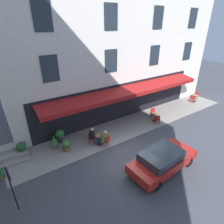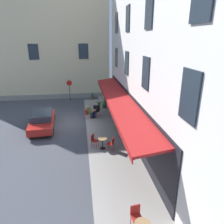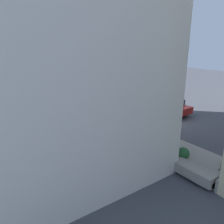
{
  "view_description": "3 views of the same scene",
  "coord_description": "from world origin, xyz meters",
  "px_view_note": "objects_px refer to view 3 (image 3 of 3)",
  "views": [
    {
      "loc": [
        6.29,
        6.99,
        7.9
      ],
      "look_at": [
        -1.06,
        -3.92,
        1.44
      ],
      "focal_mm": 29.61,
      "sensor_mm": 36.0,
      "label": 1
    },
    {
      "loc": [
        -16.97,
        -1.57,
        6.95
      ],
      "look_at": [
        -0.51,
        -4.04,
        1.0
      ],
      "focal_mm": 33.29,
      "sensor_mm": 36.0,
      "label": 2
    },
    {
      "loc": [
        11.94,
        -12.96,
        5.85
      ],
      "look_at": [
        -0.71,
        -4.03,
        1.12
      ],
      "focal_mm": 36.5,
      "sensor_mm": 36.0,
      "label": 3
    }
  ],
  "objects_px": {
    "cafe_table_near_entrance": "(59,93)",
    "cafe_table_streetside": "(97,105)",
    "cafe_chair_red_under_awning": "(144,125)",
    "potted_plant_under_sign": "(183,155)",
    "cafe_table_mid_terrace": "(143,123)",
    "cafe_chair_red_corner_left": "(147,119)",
    "parked_car_red": "(166,105)",
    "cafe_chair_red_by_window": "(62,94)",
    "cafe_chair_red_back_row": "(90,105)",
    "cafe_chair_red_facing_street": "(104,105)",
    "potted_plant_by_steps": "(147,137)",
    "potted_plant_mid_terrace": "(161,136)",
    "potted_plant_entrance_right": "(159,140)",
    "seated_patron_in_black": "(144,122)",
    "cafe_chair_red_near_door": "(55,92)",
    "seated_companion_in_olive": "(146,118)"
  },
  "relations": [
    {
      "from": "cafe_chair_red_near_door",
      "to": "cafe_chair_red_back_row",
      "type": "height_order",
      "value": "same"
    },
    {
      "from": "cafe_table_streetside",
      "to": "potted_plant_entrance_right",
      "type": "xyz_separation_m",
      "value": [
        8.54,
        -1.09,
        0.01
      ]
    },
    {
      "from": "cafe_chair_red_back_row",
      "to": "seated_patron_in_black",
      "type": "relative_size",
      "value": 0.7
    },
    {
      "from": "cafe_chair_red_back_row",
      "to": "parked_car_red",
      "type": "xyz_separation_m",
      "value": [
        4.31,
        5.01,
        0.16
      ]
    },
    {
      "from": "cafe_table_mid_terrace",
      "to": "cafe_chair_red_corner_left",
      "type": "distance_m",
      "value": 0.63
    },
    {
      "from": "potted_plant_by_steps",
      "to": "cafe_chair_red_corner_left",
      "type": "bearing_deg",
      "value": 135.87
    },
    {
      "from": "parked_car_red",
      "to": "cafe_chair_red_by_window",
      "type": "bearing_deg",
      "value": -153.43
    },
    {
      "from": "seated_patron_in_black",
      "to": "cafe_chair_red_near_door",
      "type": "bearing_deg",
      "value": -176.1
    },
    {
      "from": "cafe_chair_red_by_window",
      "to": "potted_plant_entrance_right",
      "type": "height_order",
      "value": "potted_plant_entrance_right"
    },
    {
      "from": "seated_companion_in_olive",
      "to": "parked_car_red",
      "type": "height_order",
      "value": "parked_car_red"
    },
    {
      "from": "cafe_table_near_entrance",
      "to": "seated_patron_in_black",
      "type": "bearing_deg",
      "value": 3.08
    },
    {
      "from": "cafe_chair_red_under_awning",
      "to": "seated_patron_in_black",
      "type": "relative_size",
      "value": 0.7
    },
    {
      "from": "parked_car_red",
      "to": "cafe_chair_red_near_door",
      "type": "bearing_deg",
      "value": -154.69
    },
    {
      "from": "cafe_table_near_entrance",
      "to": "parked_car_red",
      "type": "xyz_separation_m",
      "value": [
        10.81,
        5.17,
        0.22
      ]
    },
    {
      "from": "cafe_chair_red_back_row",
      "to": "parked_car_red",
      "type": "relative_size",
      "value": 0.21
    },
    {
      "from": "cafe_chair_red_by_window",
      "to": "potted_plant_under_sign",
      "type": "relative_size",
      "value": 0.94
    },
    {
      "from": "cafe_chair_red_back_row",
      "to": "potted_plant_under_sign",
      "type": "bearing_deg",
      "value": -5.33
    },
    {
      "from": "cafe_chair_red_corner_left",
      "to": "parked_car_red",
      "type": "distance_m",
      "value": 3.93
    },
    {
      "from": "cafe_chair_red_corner_left",
      "to": "seated_patron_in_black",
      "type": "bearing_deg",
      "value": -56.93
    },
    {
      "from": "cafe_chair_red_facing_street",
      "to": "parked_car_red",
      "type": "height_order",
      "value": "parked_car_red"
    },
    {
      "from": "cafe_chair_red_near_door",
      "to": "seated_companion_in_olive",
      "type": "distance_m",
      "value": 13.09
    },
    {
      "from": "seated_companion_in_olive",
      "to": "cafe_chair_red_near_door",
      "type": "bearing_deg",
      "value": -173.09
    },
    {
      "from": "cafe_chair_red_under_awning",
      "to": "cafe_chair_red_near_door",
      "type": "bearing_deg",
      "value": -176.74
    },
    {
      "from": "potted_plant_mid_terrace",
      "to": "cafe_table_near_entrance",
      "type": "bearing_deg",
      "value": -178.67
    },
    {
      "from": "cafe_table_mid_terrace",
      "to": "cafe_chair_red_back_row",
      "type": "distance_m",
      "value": 6.11
    },
    {
      "from": "cafe_chair_red_back_row",
      "to": "potted_plant_under_sign",
      "type": "distance_m",
      "value": 10.91
    },
    {
      "from": "potted_plant_mid_terrace",
      "to": "cafe_chair_red_near_door",
      "type": "bearing_deg",
      "value": -177.89
    },
    {
      "from": "cafe_chair_red_facing_street",
      "to": "parked_car_red",
      "type": "bearing_deg",
      "value": 46.55
    },
    {
      "from": "cafe_chair_red_by_window",
      "to": "cafe_table_mid_terrace",
      "type": "bearing_deg",
      "value": 4.26
    },
    {
      "from": "cafe_table_mid_terrace",
      "to": "potted_plant_mid_terrace",
      "type": "height_order",
      "value": "potted_plant_mid_terrace"
    },
    {
      "from": "cafe_chair_red_corner_left",
      "to": "potted_plant_mid_terrace",
      "type": "distance_m",
      "value": 2.75
    },
    {
      "from": "potted_plant_by_steps",
      "to": "seated_companion_in_olive",
      "type": "bearing_deg",
      "value": 137.39
    },
    {
      "from": "cafe_chair_red_corner_left",
      "to": "parked_car_red",
      "type": "bearing_deg",
      "value": 112.63
    },
    {
      "from": "seated_patron_in_black",
      "to": "potted_plant_by_steps",
      "type": "distance_m",
      "value": 2.45
    },
    {
      "from": "cafe_table_mid_terrace",
      "to": "cafe_chair_red_facing_street",
      "type": "bearing_deg",
      "value": 176.84
    },
    {
      "from": "seated_patron_in_black",
      "to": "seated_companion_in_olive",
      "type": "bearing_deg",
      "value": 125.91
    },
    {
      "from": "cafe_chair_red_near_door",
      "to": "potted_plant_entrance_right",
      "type": "height_order",
      "value": "potted_plant_entrance_right"
    },
    {
      "from": "potted_plant_entrance_right",
      "to": "cafe_chair_red_under_awning",
      "type": "bearing_deg",
      "value": 157.92
    },
    {
      "from": "potted_plant_mid_terrace",
      "to": "parked_car_red",
      "type": "distance_m",
      "value": 6.26
    },
    {
      "from": "cafe_chair_red_under_awning",
      "to": "potted_plant_under_sign",
      "type": "relative_size",
      "value": 0.94
    },
    {
      "from": "potted_plant_by_steps",
      "to": "potted_plant_mid_terrace",
      "type": "distance_m",
      "value": 1.2
    },
    {
      "from": "potted_plant_by_steps",
      "to": "potted_plant_entrance_right",
      "type": "distance_m",
      "value": 0.73
    },
    {
      "from": "cafe_chair_red_corner_left",
      "to": "potted_plant_under_sign",
      "type": "relative_size",
      "value": 0.94
    },
    {
      "from": "cafe_chair_red_corner_left",
      "to": "cafe_chair_red_back_row",
      "type": "distance_m",
      "value": 5.98
    },
    {
      "from": "seated_companion_in_olive",
      "to": "potted_plant_by_steps",
      "type": "distance_m",
      "value": 3.23
    },
    {
      "from": "cafe_chair_red_near_door",
      "to": "cafe_chair_red_facing_street",
      "type": "bearing_deg",
      "value": 10.94
    },
    {
      "from": "cafe_chair_red_by_window",
      "to": "cafe_table_mid_terrace",
      "type": "height_order",
      "value": "cafe_chair_red_by_window"
    },
    {
      "from": "cafe_table_near_entrance",
      "to": "cafe_table_streetside",
      "type": "bearing_deg",
      "value": 5.99
    },
    {
      "from": "cafe_chair_red_by_window",
      "to": "cafe_table_mid_terrace",
      "type": "xyz_separation_m",
      "value": [
        11.93,
        0.89,
        -0.06
      ]
    },
    {
      "from": "cafe_table_near_entrance",
      "to": "cafe_chair_red_under_awning",
      "type": "height_order",
      "value": "cafe_chair_red_under_awning"
    }
  ]
}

